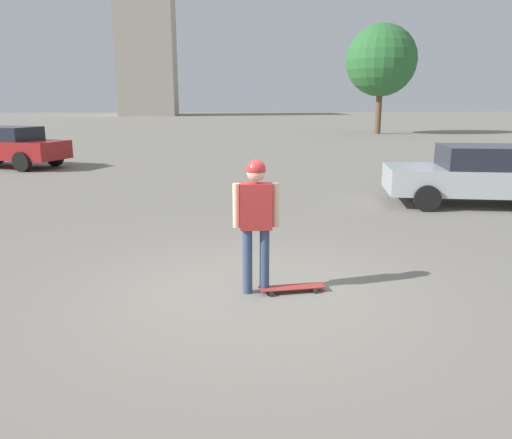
{
  "coord_description": "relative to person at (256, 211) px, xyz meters",
  "views": [
    {
      "loc": [
        0.62,
        6.16,
        2.46
      ],
      "look_at": [
        0.0,
        0.0,
        0.99
      ],
      "focal_mm": 35.0,
      "sensor_mm": 36.0,
      "label": 1
    }
  ],
  "objects": [
    {
      "name": "building_block_distant",
      "position": [
        10.14,
        -86.51,
        9.82
      ],
      "size": [
        9.17,
        15.29,
        21.83
      ],
      "color": "#B2A899",
      "rests_on": "ground_plane"
    },
    {
      "name": "person",
      "position": [
        0.0,
        0.0,
        0.0
      ],
      "size": [
        0.59,
        0.25,
        1.76
      ],
      "rotation": [
        0.0,
        0.0,
        3.11
      ],
      "color": "#38476B",
      "rests_on": "ground_plane"
    },
    {
      "name": "car_parked_far",
      "position": [
        8.05,
        -13.66,
        -0.3
      ],
      "size": [
        4.85,
        3.43,
        1.53
      ],
      "rotation": [
        0.0,
        0.0,
        -0.42
      ],
      "color": "maroon",
      "rests_on": "ground_plane"
    },
    {
      "name": "tree_distant",
      "position": [
        -12.59,
        -31.55,
        4.3
      ],
      "size": [
        5.26,
        5.26,
        8.04
      ],
      "color": "brown",
      "rests_on": "ground_plane"
    },
    {
      "name": "skateboard",
      "position": [
        -0.47,
        0.04,
        -1.04
      ],
      "size": [
        0.88,
        0.32,
        0.07
      ],
      "rotation": [
        0.0,
        0.0,
        0.09
      ],
      "color": "#A5332D",
      "rests_on": "ground_plane"
    },
    {
      "name": "car_parked_near",
      "position": [
        -5.89,
        -5.15,
        -0.37
      ],
      "size": [
        4.52,
        2.69,
        1.43
      ],
      "rotation": [
        0.0,
        0.0,
        -0.22
      ],
      "color": "#ADB2B7",
      "rests_on": "ground_plane"
    },
    {
      "name": "ground_plane",
      "position": [
        0.0,
        0.0,
        -1.1
      ],
      "size": [
        220.0,
        220.0,
        0.0
      ],
      "primitive_type": "plane",
      "color": "gray"
    }
  ]
}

